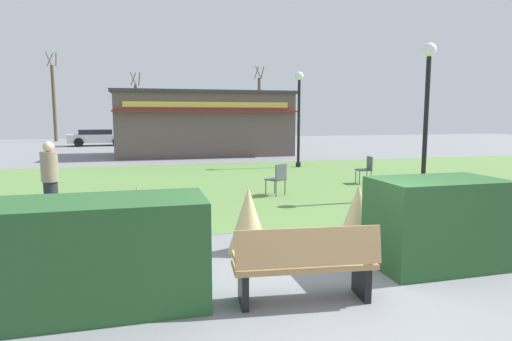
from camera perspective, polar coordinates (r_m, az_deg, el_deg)
name	(u,v)px	position (r m, az deg, el deg)	size (l,w,h in m)	color
ground_plane	(344,295)	(5.67, 11.62, -15.82)	(80.00, 80.00, 0.00)	slate
lawn_patch	(220,184)	(14.15, -4.79, -1.73)	(36.00, 12.00, 0.01)	#5B8442
park_bench	(305,264)	(5.21, 6.56, -12.18)	(1.74, 0.69, 0.95)	tan
hedge_left	(85,255)	(5.36, -21.66, -10.37)	(2.74, 1.10, 1.27)	#28562B
hedge_right	(436,223)	(6.89, 22.77, -6.39)	(1.84, 1.10, 1.30)	#28562B
ornamental_grass_behind_left	(358,214)	(7.67, 13.34, -5.65)	(0.70, 0.70, 1.05)	#D1BC7F
ornamental_grass_behind_right	(248,220)	(7.02, -1.02, -6.53)	(0.68, 0.68, 1.07)	#D1BC7F
ornamental_grass_behind_center	(139,235)	(5.96, -15.25, -8.19)	(0.79, 0.79, 1.30)	#D1BC7F
lamppost_mid	(427,102)	(12.16, 21.69, 8.43)	(0.36, 0.36, 4.07)	black
lamppost_far	(299,107)	(18.65, 5.71, 8.32)	(0.36, 0.36, 4.07)	black
trash_bin	(14,266)	(6.15, -29.35, -10.94)	(0.52, 0.52, 0.78)	#2D4233
food_kiosk	(203,123)	(24.89, -7.03, 6.23)	(9.78, 5.23, 3.55)	#594C47
cafe_chair_west	(278,177)	(11.94, 2.93, -0.85)	(0.61, 0.61, 0.89)	#4C5156
cafe_chair_east	(366,167)	(14.55, 14.39, 0.40)	(0.50, 0.50, 0.89)	#4C5156
person_strolling	(50,181)	(9.93, -25.59, -1.26)	(0.34, 0.34, 1.69)	#23232D
parked_car_west_slot	(97,137)	(34.13, -20.27, 4.19)	(4.36, 2.37, 1.20)	#B7BABF
parked_car_center_slot	(166,136)	(34.00, -11.81, 4.47)	(4.22, 2.10, 1.20)	navy
parked_car_east_slot	(238,135)	(34.74, -2.34, 4.67)	(4.32, 2.29, 1.20)	maroon
tree_left_bg	(136,111)	(39.80, -15.56, 7.60)	(0.91, 0.96, 5.98)	brown
tree_right_bg	(259,107)	(40.97, 0.42, 8.40)	(0.91, 0.96, 6.78)	brown
tree_center_bg	(54,102)	(41.37, -25.19, 8.25)	(0.91, 0.96, 7.56)	brown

